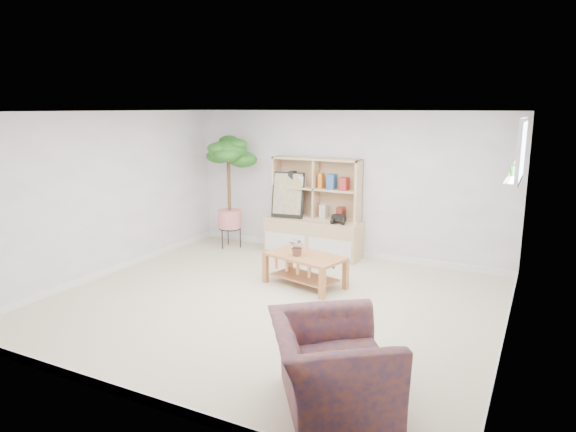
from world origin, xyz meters
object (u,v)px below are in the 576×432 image
at_px(coffee_table, 305,270).
at_px(armchair, 332,360).
at_px(floor_tree, 229,193).
at_px(storage_unit, 314,208).

relative_size(coffee_table, armchair, 0.99).
distance_m(coffee_table, armchair, 2.95).
relative_size(coffee_table, floor_tree, 0.55).
height_order(storage_unit, coffee_table, storage_unit).
bearing_deg(floor_tree, armchair, -47.34).
xyz_separation_m(storage_unit, coffee_table, (0.53, -1.46, -0.59)).
bearing_deg(armchair, storage_unit, -8.69).
bearing_deg(storage_unit, floor_tree, -171.16).
xyz_separation_m(storage_unit, floor_tree, (-1.51, -0.24, 0.17)).
height_order(coffee_table, armchair, armchair).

